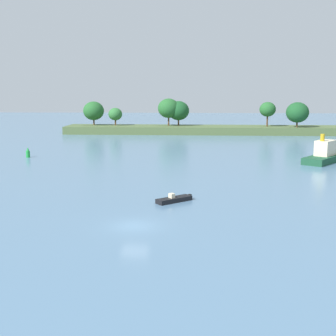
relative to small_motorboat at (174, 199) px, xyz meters
name	(u,v)px	position (x,y,z in m)	size (l,w,h in m)	color
ground_plane	(135,226)	(-3.23, -9.44, -0.28)	(400.00, 400.00, 0.00)	slate
treeline_island	(224,123)	(10.39, 80.11, 2.55)	(92.17, 11.12, 9.70)	#4C6038
small_motorboat	(174,199)	(0.00, 0.00, 0.00)	(4.07, 3.72, 1.01)	black
tugboat	(326,154)	(24.90, 30.36, 0.97)	(9.92, 11.45, 4.94)	#19472D
channel_buoy_green	(28,153)	(-28.32, 32.24, 0.53)	(0.70, 0.70, 1.90)	green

